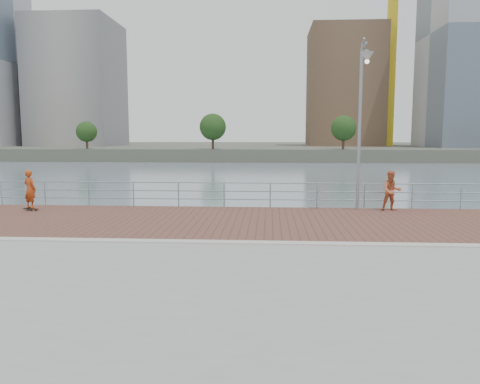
# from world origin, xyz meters

# --- Properties ---
(water) EXTENTS (400.00, 400.00, 0.00)m
(water) POSITION_xyz_m (0.00, 0.00, -2.00)
(water) COLOR slate
(water) RESTS_ON ground
(seawall) EXTENTS (40.00, 24.00, 2.00)m
(seawall) POSITION_xyz_m (0.00, -5.00, -1.00)
(seawall) COLOR gray
(seawall) RESTS_ON ground
(brick_lane) EXTENTS (40.00, 6.80, 0.02)m
(brick_lane) POSITION_xyz_m (0.00, 3.60, 0.01)
(brick_lane) COLOR brown
(brick_lane) RESTS_ON seawall
(curb) EXTENTS (40.00, 0.40, 0.06)m
(curb) POSITION_xyz_m (0.00, 0.00, 0.03)
(curb) COLOR #B7B5AD
(curb) RESTS_ON seawall
(far_shore) EXTENTS (320.00, 95.00, 2.50)m
(far_shore) POSITION_xyz_m (0.00, 122.50, -0.75)
(far_shore) COLOR #4C5142
(far_shore) RESTS_ON ground
(guardrail) EXTENTS (39.06, 0.06, 1.13)m
(guardrail) POSITION_xyz_m (0.00, 7.00, 0.69)
(guardrail) COLOR #8C9EA8
(guardrail) RESTS_ON brick_lane
(street_lamp) EXTENTS (0.49, 1.43, 6.75)m
(street_lamp) POSITION_xyz_m (4.74, 6.01, 4.80)
(street_lamp) COLOR gray
(street_lamp) RESTS_ON brick_lane
(skateboard) EXTENTS (0.76, 0.45, 0.09)m
(skateboard) POSITION_xyz_m (-9.12, 5.46, 0.09)
(skateboard) COLOR black
(skateboard) RESTS_ON brick_lane
(skateboarder) EXTENTS (0.70, 0.58, 1.64)m
(skateboarder) POSITION_xyz_m (-9.12, 5.46, 0.92)
(skateboarder) COLOR #AE4017
(skateboarder) RESTS_ON skateboard
(bystander) EXTENTS (0.83, 0.66, 1.69)m
(bystander) POSITION_xyz_m (6.14, 6.38, 0.86)
(bystander) COLOR #C6623A
(bystander) RESTS_ON brick_lane
(tower_crane) EXTENTS (47.00, 2.00, 50.70)m
(tower_crane) POSITION_xyz_m (27.36, 104.00, 33.50)
(tower_crane) COLOR gold
(tower_crane) RESTS_ON far_shore
(skyline) EXTENTS (233.00, 41.00, 55.99)m
(skyline) POSITION_xyz_m (28.15, 104.49, 22.00)
(skyline) COLOR #ADA38E
(skyline) RESTS_ON far_shore
(shoreline_trees) EXTENTS (144.41, 5.13, 6.84)m
(shoreline_trees) POSITION_xyz_m (10.35, 77.00, 4.32)
(shoreline_trees) COLOR #473323
(shoreline_trees) RESTS_ON far_shore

